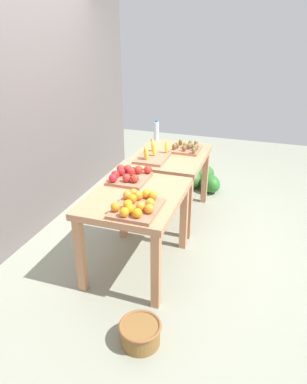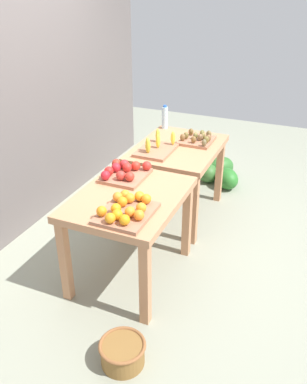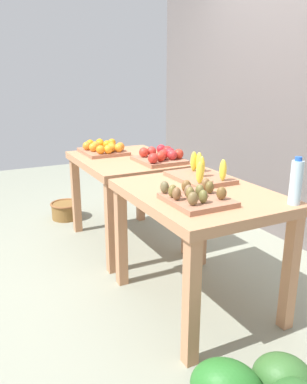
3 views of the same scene
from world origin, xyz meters
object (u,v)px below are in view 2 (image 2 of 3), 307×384
at_px(display_table_right, 177,157).
at_px(wicker_basket, 123,352).
at_px(water_bottle, 165,117).
at_px(banana_crate, 156,148).
at_px(orange_bin, 126,209).
at_px(display_table_left, 129,208).
at_px(watermelon_pile, 219,172).
at_px(kiwi_bin, 197,139).
at_px(apple_bin, 124,172).

bearing_deg(display_table_right, wicker_basket, -169.97).
bearing_deg(water_bottle, banana_crate, -165.28).
bearing_deg(orange_bin, display_table_left, 22.14).
xyz_separation_m(water_bottle, watermelon_pile, (0.48, -0.55, -0.78)).
bearing_deg(display_table_right, kiwi_bin, -39.86).
height_order(water_bottle, watermelon_pile, water_bottle).
relative_size(banana_crate, water_bottle, 1.66).
bearing_deg(kiwi_bin, watermelon_pile, -6.18).
height_order(display_table_right, banana_crate, banana_crate).
bearing_deg(orange_bin, apple_bin, 27.75).
bearing_deg(water_bottle, display_table_left, -168.46).
relative_size(apple_bin, watermelon_pile, 0.60).
relative_size(display_table_left, orange_bin, 2.27).
xyz_separation_m(display_table_right, kiwi_bin, (0.18, -0.15, 0.15)).
bearing_deg(watermelon_pile, orange_bin, 177.09).
bearing_deg(wicker_basket, kiwi_bin, 5.32).
bearing_deg(display_table_right, orange_bin, -175.42).
xyz_separation_m(orange_bin, banana_crate, (1.18, 0.26, -0.01)).
distance_m(water_bottle, watermelon_pile, 1.07).
bearing_deg(water_bottle, display_table_right, -144.42).
xyz_separation_m(display_table_left, display_table_right, (1.12, 0.00, 0.00)).
relative_size(display_table_left, wicker_basket, 3.27).
distance_m(apple_bin, water_bottle, 1.30).
xyz_separation_m(banana_crate, kiwi_bin, (0.39, -0.30, -0.00)).
distance_m(banana_crate, watermelon_pile, 1.38).
distance_m(banana_crate, kiwi_bin, 0.49).
xyz_separation_m(display_table_left, watermelon_pile, (2.05, -0.23, -0.54)).
distance_m(orange_bin, wicker_basket, 0.97).
bearing_deg(wicker_basket, banana_crate, 15.70).
relative_size(banana_crate, kiwi_bin, 1.20).
distance_m(orange_bin, banana_crate, 1.21).
height_order(display_table_left, orange_bin, orange_bin).
relative_size(water_bottle, wicker_basket, 0.83).
bearing_deg(watermelon_pile, banana_crate, 161.69).
xyz_separation_m(display_table_left, orange_bin, (-0.27, -0.11, 0.16)).
height_order(apple_bin, watermelon_pile, apple_bin).
distance_m(watermelon_pile, wicker_basket, 2.91).
relative_size(display_table_right, kiwi_bin, 2.83).
bearing_deg(display_table_left, wicker_basket, -157.85).
distance_m(kiwi_bin, watermelon_pile, 1.02).
bearing_deg(orange_bin, watermelon_pile, -2.91).
bearing_deg(water_bottle, wicker_basket, -164.56).
bearing_deg(wicker_basket, water_bottle, 15.44).
height_order(kiwi_bin, wicker_basket, kiwi_bin).
distance_m(display_table_right, orange_bin, 1.41).
bearing_deg(apple_bin, water_bottle, 6.23).
bearing_deg(display_table_right, water_bottle, 35.58).
bearing_deg(watermelon_pile, kiwi_bin, 173.82).
bearing_deg(banana_crate, watermelon_pile, -18.31).
distance_m(display_table_right, wicker_basket, 2.09).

